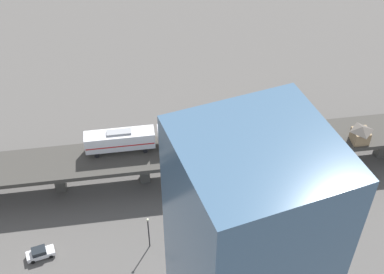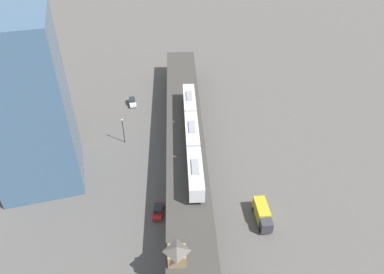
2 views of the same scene
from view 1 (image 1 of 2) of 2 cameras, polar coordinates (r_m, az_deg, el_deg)
ground_plane at (r=98.77m, az=-0.10°, el=-4.04°), size 400.00×400.00×0.00m
elevated_viaduct at (r=94.69m, az=-0.20°, el=-1.67°), size 28.22×91.62×6.62m
subway_train at (r=93.40m, az=0.00°, el=0.47°), size 10.83×36.92×4.45m
signal_hut at (r=98.92m, az=17.56°, el=0.35°), size 3.84×3.84×3.40m
street_car_red at (r=96.69m, az=9.01°, el=-5.24°), size 3.18×4.75×1.89m
street_car_white at (r=89.93m, az=-15.89°, el=-11.81°), size 1.95×4.40×1.89m
delivery_truck at (r=110.65m, az=7.67°, el=2.86°), size 3.40×7.47×3.20m
street_lamp at (r=85.56m, az=-4.67°, el=-9.90°), size 0.44×0.44×6.94m
office_tower at (r=65.92m, az=5.99°, el=-12.42°), size 16.00×16.00×36.00m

